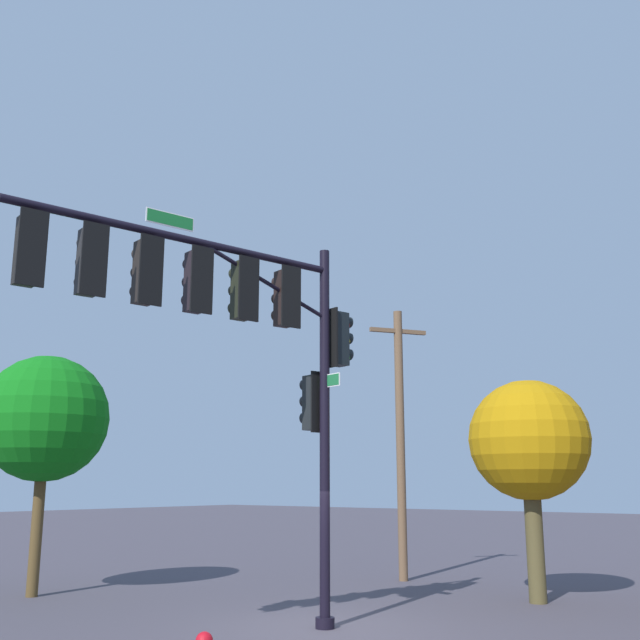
{
  "coord_description": "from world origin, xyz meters",
  "views": [
    {
      "loc": [
        11.94,
        8.95,
        2.65
      ],
      "look_at": [
        0.22,
        0.05,
        5.85
      ],
      "focal_mm": 42.22,
      "sensor_mm": 36.0,
      "label": 1
    }
  ],
  "objects_px": {
    "signal_pole_assembly": "(231,322)",
    "tree_near": "(529,441)",
    "tree_mid": "(45,419)",
    "utility_pole": "(400,435)"
  },
  "relations": [
    {
      "from": "signal_pole_assembly",
      "to": "utility_pole",
      "type": "height_order",
      "value": "utility_pole"
    },
    {
      "from": "tree_near",
      "to": "signal_pole_assembly",
      "type": "bearing_deg",
      "value": -19.35
    },
    {
      "from": "signal_pole_assembly",
      "to": "utility_pole",
      "type": "relative_size",
      "value": 0.96
    },
    {
      "from": "signal_pole_assembly",
      "to": "utility_pole",
      "type": "bearing_deg",
      "value": -168.27
    },
    {
      "from": "tree_mid",
      "to": "signal_pole_assembly",
      "type": "bearing_deg",
      "value": 81.66
    },
    {
      "from": "signal_pole_assembly",
      "to": "tree_near",
      "type": "height_order",
      "value": "signal_pole_assembly"
    },
    {
      "from": "tree_mid",
      "to": "tree_near",
      "type": "bearing_deg",
      "value": 122.41
    },
    {
      "from": "tree_near",
      "to": "tree_mid",
      "type": "xyz_separation_m",
      "value": [
        6.37,
        -10.03,
        0.61
      ]
    },
    {
      "from": "tree_near",
      "to": "tree_mid",
      "type": "bearing_deg",
      "value": -57.59
    },
    {
      "from": "signal_pole_assembly",
      "to": "tree_near",
      "type": "xyz_separation_m",
      "value": [
        -7.45,
        2.62,
        -1.95
      ]
    }
  ]
}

